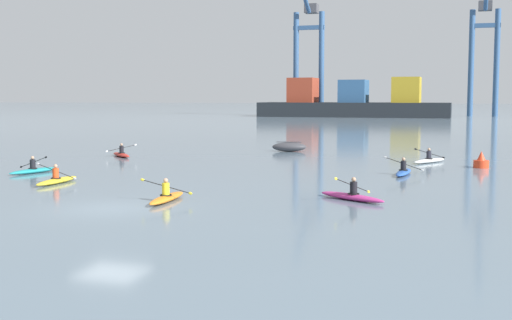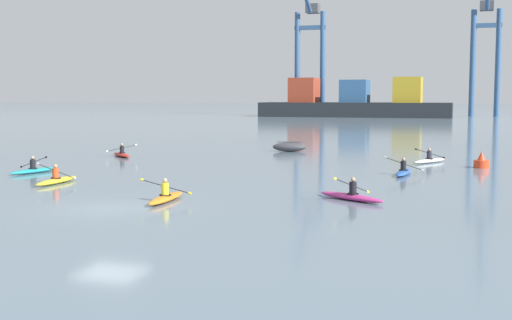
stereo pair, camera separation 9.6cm
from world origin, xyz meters
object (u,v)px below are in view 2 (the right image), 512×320
at_px(container_barge, 355,103).
at_px(kayak_magenta, 351,196).
at_px(gantry_crane_west_mid, 486,39).
at_px(kayak_orange, 166,197).
at_px(kayak_teal, 34,170).
at_px(capsized_dinghy, 290,147).
at_px(gantry_crane_west, 310,45).
at_px(kayak_red, 122,154).
at_px(kayak_white, 430,160).
at_px(kayak_blue, 403,172).
at_px(channel_buoy, 481,162).
at_px(kayak_yellow, 57,180).

xyz_separation_m(container_barge, kayak_magenta, (17.67, -112.18, -2.63)).
height_order(gantry_crane_west_mid, kayak_orange, gantry_crane_west_mid).
bearing_deg(kayak_teal, capsized_dinghy, 61.83).
height_order(gantry_crane_west, kayak_red, gantry_crane_west).
height_order(container_barge, kayak_white, container_barge).
distance_m(kayak_white, kayak_orange, 21.66).
distance_m(gantry_crane_west_mid, kayak_teal, 123.50).
height_order(kayak_magenta, kayak_blue, kayak_magenta).
distance_m(container_barge, kayak_blue, 104.23).
height_order(gantry_crane_west, capsized_dinghy, gantry_crane_west).
xyz_separation_m(container_barge, kayak_white, (19.93, -95.19, -2.63)).
relative_size(kayak_red, kayak_teal, 0.82).
bearing_deg(channel_buoy, kayak_blue, -129.24).
bearing_deg(kayak_yellow, gantry_crane_west_mid, 79.58).
bearing_deg(gantry_crane_west_mid, capsized_dinghy, -99.30).
height_order(capsized_dinghy, kayak_magenta, kayak_magenta).
bearing_deg(gantry_crane_west, container_barge, -28.48).
bearing_deg(kayak_blue, capsized_dinghy, 126.60).
bearing_deg(kayak_yellow, kayak_teal, 137.31).
relative_size(gantry_crane_west, kayak_teal, 8.81).
xyz_separation_m(container_barge, channel_buoy, (23.02, -97.45, -2.44)).
bearing_deg(kayak_white, kayak_teal, -148.78).
bearing_deg(kayak_orange, kayak_yellow, 154.63).
height_order(kayak_white, kayak_magenta, kayak_magenta).
bearing_deg(kayak_teal, kayak_white, 31.22).
bearing_deg(kayak_magenta, container_barge, 98.95).
xyz_separation_m(kayak_white, kayak_orange, (-9.36, -19.53, 0.00)).
bearing_deg(kayak_white, kayak_red, -174.69).
bearing_deg(capsized_dinghy, kayak_red, -142.48).
xyz_separation_m(capsized_dinghy, kayak_magenta, (8.51, -22.86, -0.18)).
distance_m(kayak_teal, kayak_blue, 20.29).
height_order(container_barge, capsized_dinghy, container_barge).
relative_size(capsized_dinghy, kayak_red, 0.97).
xyz_separation_m(gantry_crane_west_mid, kayak_yellow, (-22.63, -123.05, -16.11)).
bearing_deg(kayak_red, kayak_white, 5.31).
relative_size(kayak_red, kayak_orange, 0.83).
bearing_deg(gantry_crane_west, kayak_yellow, -83.15).
relative_size(capsized_dinghy, kayak_teal, 0.80).
relative_size(container_barge, kayak_blue, 11.37).
distance_m(gantry_crane_west_mid, kayak_orange, 128.51).
bearing_deg(kayak_blue, kayak_orange, -124.29).
bearing_deg(kayak_red, kayak_blue, -14.95).
height_order(capsized_dinghy, kayak_blue, kayak_blue).
height_order(container_barge, gantry_crane_west, gantry_crane_west).
distance_m(kayak_white, kayak_blue, 7.35).
relative_size(kayak_yellow, kayak_teal, 0.99).
relative_size(gantry_crane_west, kayak_blue, 8.84).
bearing_deg(capsized_dinghy, kayak_blue, -53.40).
xyz_separation_m(kayak_red, kayak_orange, (11.60, -17.58, 0.00)).
distance_m(kayak_yellow, kayak_magenta, 14.61).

